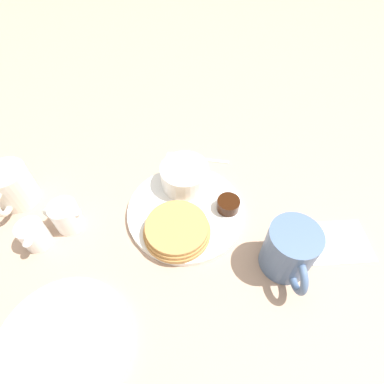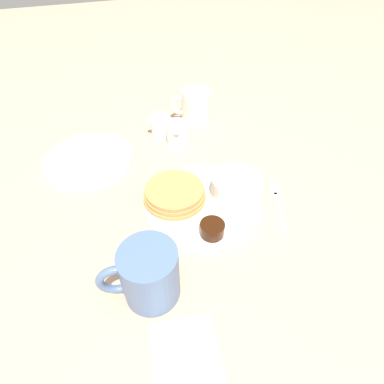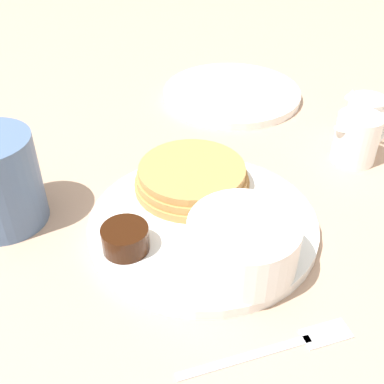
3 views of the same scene
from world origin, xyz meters
TOP-DOWN VIEW (x-y plane):
  - ground_plane at (0.00, 0.00)m, footprint 4.00×4.00m
  - plate at (0.00, 0.00)m, footprint 0.24×0.24m
  - pancake_stack at (-0.03, -0.05)m, footprint 0.13×0.13m
  - bowl at (0.01, 0.07)m, footprint 0.10×0.10m
  - syrup_cup at (0.08, -0.02)m, footprint 0.05×0.05m
  - butter_ramekin at (0.03, 0.08)m, footprint 0.05×0.05m
  - creamer_pitcher_near at (-0.23, 0.03)m, footprint 0.08×0.05m
  - creamer_pitcher_far at (-0.29, -0.00)m, footprint 0.05×0.07m
  - fork at (0.04, 0.15)m, footprint 0.14×0.07m
  - far_plate at (-0.24, -0.20)m, footprint 0.21×0.21m

SIDE VIEW (x-z plane):
  - ground_plane at x=0.00m, z-range 0.00..0.00m
  - fork at x=0.04m, z-range 0.00..0.00m
  - plate at x=0.00m, z-range 0.00..0.01m
  - far_plate at x=-0.24m, z-range 0.00..0.01m
  - syrup_cup at x=0.08m, z-range 0.01..0.04m
  - pancake_stack at x=-0.03m, z-range 0.01..0.04m
  - creamer_pitcher_far at x=-0.29m, z-range 0.00..0.06m
  - butter_ramekin at x=0.03m, z-range 0.01..0.05m
  - creamer_pitcher_near at x=-0.23m, z-range 0.00..0.06m
  - bowl at x=0.01m, z-range 0.01..0.06m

